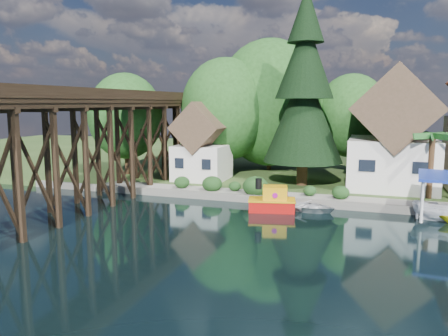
{
  "coord_description": "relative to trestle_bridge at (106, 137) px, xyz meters",
  "views": [
    {
      "loc": [
        5.02,
        -26.36,
        8.24
      ],
      "look_at": [
        -5.82,
        6.0,
        3.11
      ],
      "focal_mm": 35.0,
      "sensor_mm": 36.0,
      "label": 1
    }
  ],
  "objects": [
    {
      "name": "trestle_bridge",
      "position": [
        0.0,
        0.0,
        0.0
      ],
      "size": [
        4.12,
        44.18,
        9.3
      ],
      "color": "black",
      "rests_on": "ground"
    },
    {
      "name": "conifer",
      "position": [
        15.08,
        9.52,
        3.89
      ],
      "size": [
        7.38,
        7.38,
        18.16
      ],
      "color": "#382314",
      "rests_on": "bank"
    },
    {
      "name": "tugboat",
      "position": [
        14.19,
        0.56,
        -4.58
      ],
      "size": [
        3.86,
        2.62,
        2.57
      ],
      "color": "#B20E0B",
      "rests_on": "ground"
    },
    {
      "name": "shed",
      "position": [
        5.0,
        9.33,
        -1.52
      ],
      "size": [
        5.09,
        5.4,
        7.85
      ],
      "color": "white",
      "rests_on": "bank"
    },
    {
      "name": "ground",
      "position": [
        16.0,
        -5.17,
        -5.35
      ],
      "size": [
        140.0,
        140.0,
        0.0
      ],
      "primitive_type": "plane",
      "color": "black",
      "rests_on": "ground"
    },
    {
      "name": "bg_trees",
      "position": [
        17.0,
        16.08,
        1.94
      ],
      "size": [
        49.9,
        13.3,
        10.57
      ],
      "color": "#382314",
      "rests_on": "bank"
    },
    {
      "name": "shrubs",
      "position": [
        11.4,
        4.09,
        -4.12
      ],
      "size": [
        15.76,
        2.47,
        1.7
      ],
      "color": "#193C15",
      "rests_on": "bank"
    },
    {
      "name": "palm_tree",
      "position": [
        25.8,
        6.91,
        0.1
      ],
      "size": [
        5.18,
        5.18,
        5.67
      ],
      "color": "#382314",
      "rests_on": "bank"
    },
    {
      "name": "seawall",
      "position": [
        20.0,
        2.83,
        -5.04
      ],
      "size": [
        60.0,
        0.4,
        0.62
      ],
      "primitive_type": "cube",
      "color": "slate",
      "rests_on": "ground"
    },
    {
      "name": "bank",
      "position": [
        16.0,
        28.83,
        -5.1
      ],
      "size": [
        140.0,
        52.0,
        0.5
      ],
      "primitive_type": "cube",
      "color": "#2D471C",
      "rests_on": "ground"
    },
    {
      "name": "house_left",
      "position": [
        23.0,
        10.83,
        -0.21
      ],
      "size": [
        7.64,
        8.64,
        11.02
      ],
      "color": "white",
      "rests_on": "bank"
    },
    {
      "name": "boat_canopy",
      "position": [
        26.16,
        1.43,
        -3.93
      ],
      "size": [
        4.27,
        5.44,
        3.3
      ],
      "color": "white",
      "rests_on": "ground"
    },
    {
      "name": "promenade",
      "position": [
        22.0,
        4.13,
        -4.82
      ],
      "size": [
        50.0,
        2.6,
        0.06
      ],
      "primitive_type": "cube",
      "color": "gray",
      "rests_on": "bank"
    },
    {
      "name": "boat_white_a",
      "position": [
        16.79,
        1.49,
        -4.92
      ],
      "size": [
        4.58,
        3.64,
        0.85
      ],
      "primitive_type": "imported",
      "rotation": [
        0.0,
        0.0,
        1.39
      ],
      "color": "silver",
      "rests_on": "ground"
    }
  ]
}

